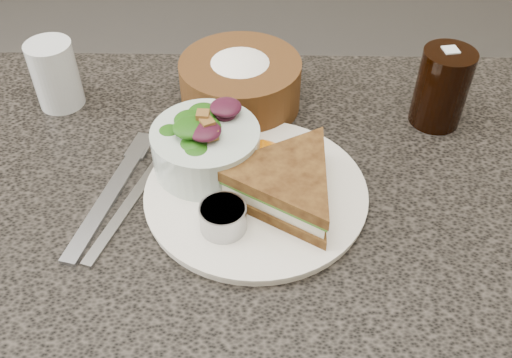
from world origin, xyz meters
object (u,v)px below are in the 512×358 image
object	(u,v)px
dinner_plate	(256,193)
bread_basket	(240,76)
sandwich	(285,184)
dressing_ramekin	(223,218)
cola_glass	(443,84)
salad_bowl	(206,142)
water_glass	(55,75)

from	to	relation	value
dinner_plate	bread_basket	distance (m)	0.20
sandwich	dressing_ramekin	bearing A→B (deg)	-115.46
dinner_plate	cola_glass	size ratio (longest dim) A/B	2.19
bread_basket	cola_glass	xyz separation A→B (m)	(0.28, -0.03, 0.01)
dinner_plate	salad_bowl	bearing A→B (deg)	145.40
salad_bowl	cola_glass	distance (m)	0.33
dinner_plate	salad_bowl	distance (m)	0.09
sandwich	bread_basket	bearing A→B (deg)	137.66
sandwich	dressing_ramekin	world-z (taller)	sandwich
salad_bowl	water_glass	distance (m)	0.27
salad_bowl	bread_basket	xyz separation A→B (m)	(0.04, 0.15, -0.00)
salad_bowl	water_glass	size ratio (longest dim) A/B	1.37
sandwich	cola_glass	distance (m)	0.28
salad_bowl	dressing_ramekin	xyz separation A→B (m)	(0.03, -0.10, -0.02)
sandwich	water_glass	size ratio (longest dim) A/B	1.86
dinner_plate	water_glass	distance (m)	0.35
salad_bowl	bread_basket	size ratio (longest dim) A/B	0.78
dressing_ramekin	bread_basket	distance (m)	0.25
dressing_ramekin	water_glass	distance (m)	0.36
sandwich	cola_glass	size ratio (longest dim) A/B	1.49
dressing_ramekin	cola_glass	xyz separation A→B (m)	(0.29, 0.22, 0.03)
sandwich	salad_bowl	bearing A→B (deg)	-179.60
dinner_plate	dressing_ramekin	xyz separation A→B (m)	(-0.04, -0.06, 0.02)
dressing_ramekin	cola_glass	bearing A→B (deg)	37.46
sandwich	cola_glass	world-z (taller)	cola_glass
dinner_plate	dressing_ramekin	world-z (taller)	dressing_ramekin
dressing_ramekin	bread_basket	size ratio (longest dim) A/B	0.31
salad_bowl	dinner_plate	bearing A→B (deg)	-34.60
cola_glass	water_glass	world-z (taller)	cola_glass
water_glass	cola_glass	bearing A→B (deg)	-3.27
cola_glass	water_glass	bearing A→B (deg)	176.73
dinner_plate	water_glass	xyz separation A→B (m)	(-0.29, 0.19, 0.04)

